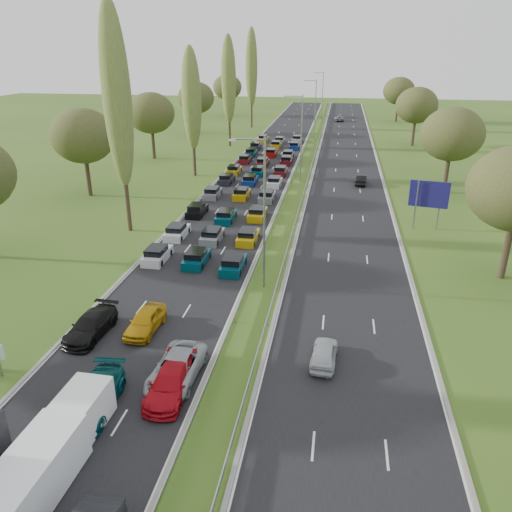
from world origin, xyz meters
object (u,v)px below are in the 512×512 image
at_px(direction_sign, 429,197).
at_px(white_van_rear, 75,419).
at_px(near_car_3, 91,326).
at_px(white_van_front, 37,471).

bearing_deg(direction_sign, white_van_rear, -121.68).
height_order(near_car_3, direction_sign, direction_sign).
distance_m(near_car_3, white_van_front, 12.92).
height_order(white_van_front, direction_sign, direction_sign).
bearing_deg(white_van_front, white_van_rear, 92.26).
xyz_separation_m(near_car_3, white_van_front, (3.76, -12.35, 0.42)).
distance_m(white_van_front, white_van_rear, 3.35).
distance_m(white_van_rear, direction_sign, 41.10).
height_order(near_car_3, white_van_front, white_van_front).
xyz_separation_m(white_van_rear, direction_sign, (21.54, 34.91, 2.50)).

